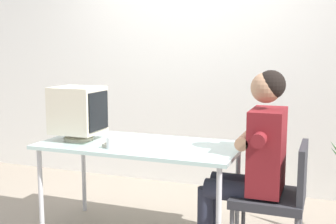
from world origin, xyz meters
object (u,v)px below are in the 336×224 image
Objects in this scene: keyboard at (122,140)px; crt_monitor at (78,111)px; desk_mug at (112,143)px; person_seated at (253,156)px; desk at (140,150)px; office_chair at (278,192)px.

crt_monitor is at bearing -172.53° from keyboard.
desk_mug is at bearing -24.13° from crt_monitor.
crt_monitor reaches higher than keyboard.
crt_monitor reaches higher than desk_mug.
crt_monitor is 4.50× the size of desk_mug.
keyboard is 0.99m from person_seated.
person_seated is at bearing 14.78° from desk_mug.
person_seated is (0.84, 0.03, 0.03)m from desk.
crt_monitor is 0.46m from desk_mug.
desk is 1.15× the size of person_seated.
desk is at bearing 62.40° from desk_mug.
crt_monitor reaches higher than desk.
keyboard is 0.34× the size of person_seated.
desk is 3.42× the size of keyboard.
crt_monitor reaches higher than office_chair.
desk_mug reaches higher than keyboard.
desk_mug is at bearing -167.46° from office_chair.
keyboard is 0.54× the size of office_chair.
person_seated reaches higher than crt_monitor.
crt_monitor is at bearing -174.53° from desk.
office_chair is at bearing 3.00° from crt_monitor.
crt_monitor is 0.95× the size of keyboard.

